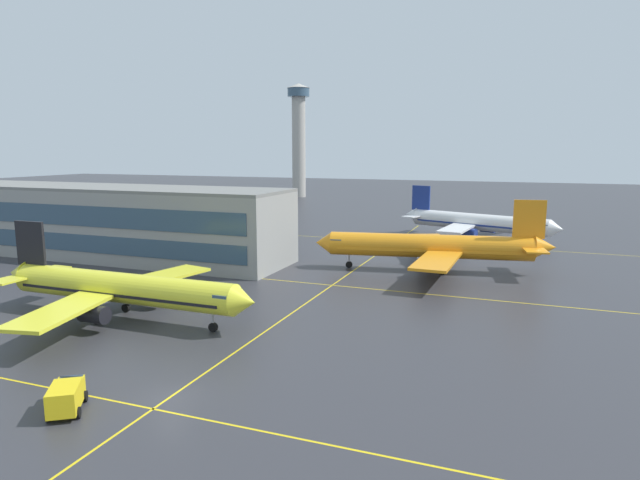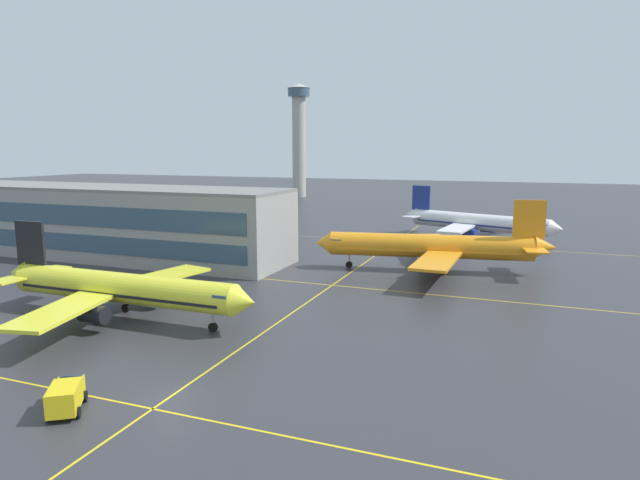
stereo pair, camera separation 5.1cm
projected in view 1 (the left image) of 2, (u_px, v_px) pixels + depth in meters
The scene contains 8 objects.
ground_plane at pixel (170, 397), 40.41m from camera, with size 600.00×600.00×0.00m, color #333338.
airliner_front_gate at pixel (119, 288), 58.56m from camera, with size 32.70×28.32×10.20m.
airliner_second_row at pixel (433, 247), 81.85m from camera, with size 35.72×30.42×11.14m.
airliner_third_row at pixel (476, 222), 111.03m from camera, with size 33.03×28.27×10.57m.
taxiway_markings at pixel (332, 285), 73.83m from camera, with size 112.72×126.25×0.01m.
service_truck_red_van at pixel (66, 396), 38.04m from camera, with size 3.83×4.43×2.10m.
terminal_building at pixel (79, 220), 95.64m from camera, with size 78.09×14.77×12.14m.
control_tower at pixel (299, 133), 209.12m from camera, with size 8.82×8.82×43.43m.
Camera 1 is at (23.99, -31.44, 18.28)m, focal length 30.32 mm.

